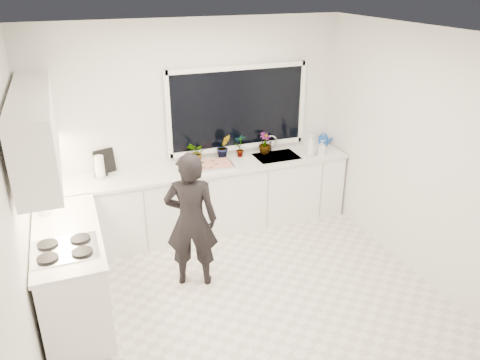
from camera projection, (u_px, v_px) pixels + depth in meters
name	position (u px, v px, depth m)	size (l,w,h in m)	color
floor	(243.00, 293.00, 5.06)	(4.00, 3.50, 0.02)	beige
wall_back	(193.00, 127.00, 6.02)	(4.00, 0.02, 2.70)	white
wall_left	(16.00, 213.00, 3.86)	(0.02, 3.50, 2.70)	white
wall_right	(412.00, 153.00, 5.17)	(0.02, 3.50, 2.70)	white
ceiling	(243.00, 32.00, 3.96)	(4.00, 3.50, 0.02)	white
window	(238.00, 108.00, 6.10)	(1.80, 0.02, 1.00)	black
base_cabinets_back	(203.00, 201.00, 6.12)	(3.92, 0.58, 0.88)	white
base_cabinets_left	(73.00, 273.00, 4.64)	(0.58, 1.60, 0.88)	white
countertop_back	(202.00, 168.00, 5.93)	(3.94, 0.62, 0.04)	silver
countertop_left	(66.00, 233.00, 4.45)	(0.62, 1.60, 0.04)	silver
upper_cabinets	(36.00, 129.00, 4.32)	(0.34, 2.10, 0.70)	white
sink	(276.00, 160.00, 6.29)	(0.58, 0.42, 0.14)	silver
faucet	(271.00, 144.00, 6.39)	(0.03, 0.03, 0.22)	silver
stovetop	(65.00, 249.00, 4.13)	(0.56, 0.48, 0.03)	black
person	(191.00, 221.00, 4.95)	(0.56, 0.37, 1.53)	black
pizza_tray	(212.00, 165.00, 5.94)	(0.51, 0.37, 0.03)	silver
pizza	(212.00, 164.00, 5.93)	(0.46, 0.33, 0.01)	#C13D19
watering_can	(323.00, 141.00, 6.64)	(0.14, 0.14, 0.13)	#134AB4
paper_towel_roll	(100.00, 168.00, 5.56)	(0.11, 0.11, 0.26)	white
knife_block	(51.00, 174.00, 5.42)	(0.13, 0.10, 0.22)	#9A6248
utensil_crock	(44.00, 207.00, 4.73)	(0.13, 0.13, 0.16)	#B7B7BB
picture_frame_large	(103.00, 162.00, 5.69)	(0.22, 0.02, 0.28)	black
picture_frame_small	(105.00, 161.00, 5.69)	(0.25, 0.02, 0.30)	black
herb_plants	(225.00, 148.00, 6.12)	(1.20, 0.30, 0.34)	#26662D
soap_bottles	(314.00, 146.00, 6.24)	(0.30, 0.15, 0.29)	#D8BF66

